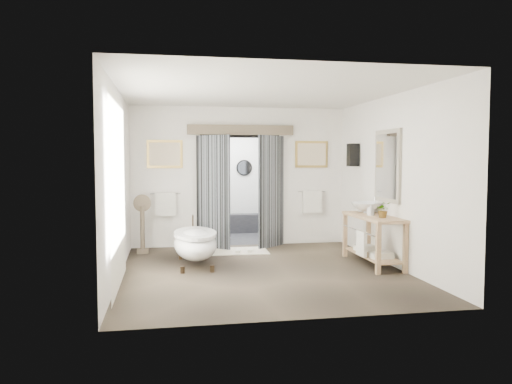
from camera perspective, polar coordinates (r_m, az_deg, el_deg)
The scene contains 13 objects.
ground_plane at distance 8.21m, azimuth 0.75°, elevation -9.01°, with size 5.00×5.00×0.00m, color brown.
room_shell at distance 7.88m, azimuth 0.69°, elevation 4.07°, with size 4.52×5.02×2.91m.
shower_room at distance 11.99m, azimuth -2.88°, elevation -0.59°, with size 2.22×2.01×2.51m.
back_wall_dressing at distance 10.29m, azimuth -1.70°, elevation 2.36°, with size 3.82×0.67×2.52m.
clawfoot_tub at distance 8.63m, azimuth -6.96°, elevation -5.82°, with size 0.72×1.61×0.79m.
vanity at distance 8.84m, azimuth 13.12°, elevation -4.86°, with size 0.57×1.60×0.85m.
pedestal_mirror at distance 9.90m, azimuth -12.85°, elevation -4.02°, with size 0.34×0.22×1.14m.
rug at distance 9.90m, azimuth -2.20°, elevation -6.76°, with size 1.20×0.80×0.01m, color silver.
slippers at distance 9.78m, azimuth -1.33°, elevation -6.69°, with size 0.39×0.27×0.05m.
basin at distance 9.19m, azimuth 12.54°, elevation -1.75°, with size 0.56×0.56×0.19m, color white.
plant at distance 8.48m, azimuth 14.35°, elevation -1.99°, with size 0.24×0.21×0.27m, color gray.
soap_bottle_a at distance 8.78m, azimuth 12.96°, elevation -1.99°, with size 0.09×0.09×0.20m, color gray.
soap_bottle_b at distance 9.34m, azimuth 11.87°, elevation -1.77°, with size 0.12×0.12×0.16m, color gray.
Camera 1 is at (-1.53, -7.86, 1.82)m, focal length 35.00 mm.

